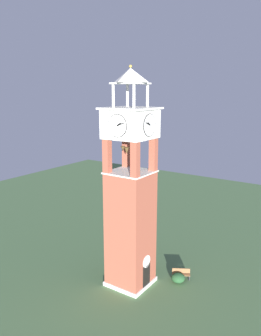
{
  "coord_description": "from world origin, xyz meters",
  "views": [
    {
      "loc": [
        -22.49,
        -15.36,
        16.63
      ],
      "look_at": [
        0.0,
        0.0,
        10.45
      ],
      "focal_mm": 36.43,
      "sensor_mm": 36.0,
      "label": 1
    }
  ],
  "objects": [
    {
      "name": "lamp_post",
      "position": [
        6.62,
        2.22,
        2.8
      ],
      "size": [
        0.36,
        0.36,
        4.07
      ],
      "color": "black",
      "rests_on": "ground"
    },
    {
      "name": "park_bench",
      "position": [
        3.13,
        -3.41,
        0.48
      ],
      "size": [
        1.19,
        1.6,
        0.95
      ],
      "color": "brown",
      "rests_on": "ground"
    },
    {
      "name": "ground",
      "position": [
        0.0,
        0.0,
        0.0
      ],
      "size": [
        80.0,
        80.0,
        0.0
      ],
      "primitive_type": "plane",
      "color": "#517547"
    },
    {
      "name": "clock_tower",
      "position": [
        -0.0,
        -0.0,
        7.56
      ],
      "size": [
        3.87,
        3.87,
        18.59
      ],
      "color": "#9E4C38",
      "rests_on": "ground"
    },
    {
      "name": "shrub_near_entry",
      "position": [
        2.47,
        -3.44,
        0.41
      ],
      "size": [
        1.23,
        1.23,
        0.83
      ],
      "primitive_type": "ellipsoid",
      "color": "#234C28",
      "rests_on": "ground"
    },
    {
      "name": "trash_bin",
      "position": [
        3.03,
        3.56,
        0.4
      ],
      "size": [
        0.52,
        0.52,
        0.8
      ],
      "primitive_type": "cylinder",
      "color": "#2D2D33",
      "rests_on": "ground"
    }
  ]
}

